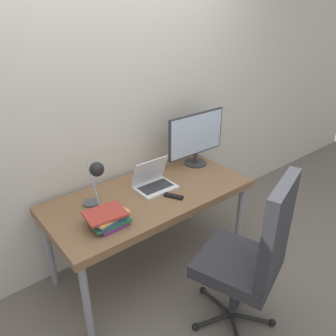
{
  "coord_description": "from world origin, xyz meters",
  "views": [
    {
      "loc": [
        -1.25,
        -1.4,
        1.99
      ],
      "look_at": [
        0.15,
        0.34,
        0.89
      ],
      "focal_mm": 35.0,
      "sensor_mm": 36.0,
      "label": 1
    }
  ],
  "objects": [
    {
      "name": "laptop",
      "position": [
        0.07,
        0.42,
        0.76
      ],
      "size": [
        0.3,
        0.23,
        0.23
      ],
      "color": "silver",
      "rests_on": "desk"
    },
    {
      "name": "tv_remote",
      "position": [
        0.1,
        0.21,
        0.72
      ],
      "size": [
        0.1,
        0.15,
        0.02
      ],
      "color": "black",
      "rests_on": "desk"
    },
    {
      "name": "desk_lamp",
      "position": [
        -0.42,
        0.4,
        0.98
      ],
      "size": [
        0.12,
        0.26,
        0.38
      ],
      "color": "#4C4C51",
      "rests_on": "desk"
    },
    {
      "name": "monitor",
      "position": [
        0.63,
        0.54,
        0.97
      ],
      "size": [
        0.61,
        0.2,
        0.47
      ],
      "color": "#333338",
      "rests_on": "desk"
    },
    {
      "name": "ground_plane",
      "position": [
        0.0,
        0.0,
        0.0
      ],
      "size": [
        12.0,
        12.0,
        0.0
      ],
      "primitive_type": "plane",
      "color": "#70665B"
    },
    {
      "name": "office_chair",
      "position": [
        0.15,
        -0.5,
        0.63
      ],
      "size": [
        0.6,
        0.61,
        1.15
      ],
      "color": "black",
      "rests_on": "ground_plane"
    },
    {
      "name": "desk",
      "position": [
        0.0,
        0.37,
        0.65
      ],
      "size": [
        1.58,
        0.74,
        0.71
      ],
      "color": "brown",
      "rests_on": "ground_plane"
    },
    {
      "name": "book_stack",
      "position": [
        -0.46,
        0.21,
        0.76
      ],
      "size": [
        0.29,
        0.22,
        0.1
      ],
      "color": "#753384",
      "rests_on": "desk"
    },
    {
      "name": "wall_back",
      "position": [
        0.0,
        0.81,
        1.3
      ],
      "size": [
        8.0,
        0.05,
        2.6
      ],
      "color": "beige",
      "rests_on": "ground_plane"
    }
  ]
}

